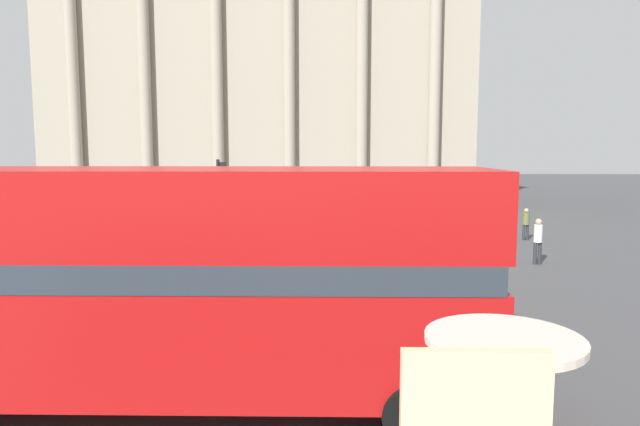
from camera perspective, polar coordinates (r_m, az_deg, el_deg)
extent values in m
cylinder|color=black|center=(11.43, 7.66, -14.10)|extent=(1.03, 0.22, 1.03)
cylinder|color=black|center=(9.17, 9.57, -19.53)|extent=(1.03, 0.22, 1.03)
cube|color=#B71414|center=(10.23, -14.43, -11.27)|extent=(10.72, 2.49, 1.85)
cube|color=#2D3842|center=(9.95, -14.62, -4.94)|extent=(10.50, 2.51, 0.45)
cube|color=#B71414|center=(9.81, -14.77, 0.30)|extent=(10.72, 2.49, 1.38)
cylinder|color=beige|center=(2.33, 17.93, -11.98)|extent=(0.60, 0.60, 0.03)
cube|color=#D1B789|center=(1.69, 15.20, -19.82)|extent=(0.40, 0.04, 0.42)
cube|color=#A39984|center=(51.86, -5.63, 12.27)|extent=(34.38, 13.69, 19.60)
cylinder|color=#A39984|center=(48.28, -23.39, 10.46)|extent=(0.90, 0.90, 16.66)
cylinder|color=#A39984|center=(46.32, -17.06, 10.90)|extent=(0.90, 0.90, 16.66)
cylinder|color=#A39984|center=(44.96, -10.25, 11.22)|extent=(0.90, 0.90, 16.66)
cylinder|color=#A39984|center=(44.24, -3.10, 11.39)|extent=(0.90, 0.90, 16.66)
cylinder|color=#A39984|center=(44.19, 4.18, 11.39)|extent=(0.90, 0.90, 16.66)
cylinder|color=#A39984|center=(44.83, 11.35, 11.21)|extent=(0.90, 0.90, 16.66)
cylinder|color=black|center=(13.83, -0.27, -5.10)|extent=(0.12, 0.12, 3.49)
cube|color=black|center=(13.63, 0.49, 0.25)|extent=(0.20, 0.24, 0.70)
sphere|color=green|center=(13.61, 0.95, 0.88)|extent=(0.14, 0.14, 0.14)
cylinder|color=black|center=(21.17, -10.08, -0.29)|extent=(0.12, 0.12, 4.13)
cube|color=black|center=(21.01, -9.68, 4.09)|extent=(0.20, 0.24, 0.70)
sphere|color=green|center=(20.99, -9.39, 4.50)|extent=(0.14, 0.14, 0.14)
cylinder|color=black|center=(26.49, 7.52, 0.54)|extent=(0.12, 0.12, 3.62)
cube|color=black|center=(26.40, 7.96, 3.48)|extent=(0.20, 0.24, 0.70)
sphere|color=red|center=(26.41, 8.20, 3.80)|extent=(0.14, 0.14, 0.14)
cylinder|color=black|center=(21.57, 1.84, -4.82)|extent=(0.60, 0.18, 0.60)
cylinder|color=black|center=(19.86, 1.91, -5.81)|extent=(0.60, 0.18, 0.60)
cylinder|color=black|center=(21.71, -5.60, -4.78)|extent=(0.60, 0.18, 0.60)
cylinder|color=black|center=(20.01, -6.17, -5.75)|extent=(0.60, 0.18, 0.60)
cube|color=maroon|center=(20.68, -2.01, -4.53)|extent=(4.20, 1.75, 0.55)
cube|color=#2D3842|center=(20.60, -2.58, -3.10)|extent=(1.89, 1.61, 0.50)
cylinder|color=black|center=(28.33, -0.28, -2.10)|extent=(0.60, 0.18, 0.60)
cylinder|color=black|center=(26.61, -0.36, -2.66)|extent=(0.60, 0.18, 0.60)
cylinder|color=black|center=(28.53, -5.91, -2.08)|extent=(0.60, 0.18, 0.60)
cylinder|color=black|center=(26.82, -6.36, -2.63)|extent=(0.60, 0.18, 0.60)
cube|color=#19234C|center=(27.50, -3.24, -1.80)|extent=(4.20, 1.75, 0.55)
cube|color=#2D3842|center=(27.44, -3.66, -0.71)|extent=(1.89, 1.61, 0.50)
cylinder|color=#282B33|center=(30.04, 19.70, -1.83)|extent=(0.14, 0.14, 0.77)
cylinder|color=#282B33|center=(30.10, 20.02, -1.83)|extent=(0.14, 0.14, 0.77)
cylinder|color=#606638|center=(29.98, 19.91, -0.53)|extent=(0.32, 0.32, 0.61)
sphere|color=tan|center=(29.94, 19.94, 0.25)|extent=(0.21, 0.21, 0.21)
cylinder|color=#282B33|center=(23.90, 20.70, -3.79)|extent=(0.14, 0.14, 0.88)
cylinder|color=#282B33|center=(23.97, 21.11, -3.78)|extent=(0.14, 0.14, 0.88)
cylinder|color=silver|center=(23.81, 20.98, -1.93)|extent=(0.32, 0.32, 0.69)
sphere|color=tan|center=(23.75, 21.03, -0.81)|extent=(0.24, 0.24, 0.24)
cylinder|color=#282B33|center=(30.94, -0.42, -1.21)|extent=(0.14, 0.14, 0.78)
cylinder|color=#282B33|center=(30.94, -0.09, -1.21)|extent=(0.14, 0.14, 0.78)
cylinder|color=slate|center=(30.86, -0.25, 0.08)|extent=(0.32, 0.32, 0.62)
sphere|color=tan|center=(30.81, -0.25, 0.85)|extent=(0.21, 0.21, 0.21)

